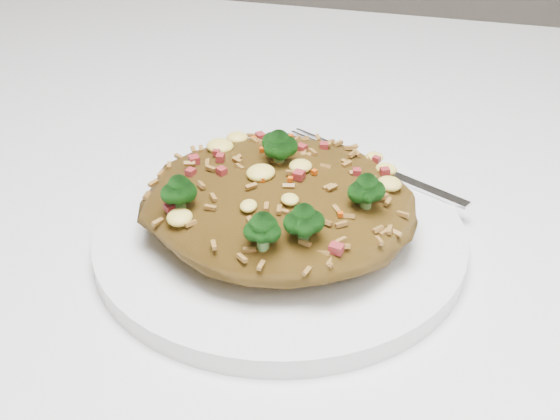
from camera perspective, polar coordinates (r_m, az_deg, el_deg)
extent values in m
cube|color=white|center=(0.62, -6.51, 0.84)|extent=(1.20, 0.80, 0.04)
cylinder|color=white|center=(0.52, 0.00, -2.01)|extent=(0.25, 0.25, 0.01)
ellipsoid|color=brown|center=(0.51, 0.00, 0.53)|extent=(0.18, 0.16, 0.04)
ellipsoid|color=#093507|center=(0.47, 6.35, 1.50)|extent=(0.02, 0.02, 0.02)
ellipsoid|color=#093507|center=(0.48, -7.40, 1.43)|extent=(0.02, 0.02, 0.02)
ellipsoid|color=#093507|center=(0.44, 1.75, -0.76)|extent=(0.02, 0.02, 0.02)
ellipsoid|color=#093507|center=(0.51, -0.09, 4.72)|extent=(0.02, 0.02, 0.02)
ellipsoid|color=#093507|center=(0.44, -1.26, -1.44)|extent=(0.02, 0.02, 0.02)
cube|color=silver|center=(0.57, 10.63, 1.54)|extent=(0.09, 0.05, 0.00)
cube|color=silver|center=(0.61, 2.94, 4.74)|extent=(0.04, 0.03, 0.00)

